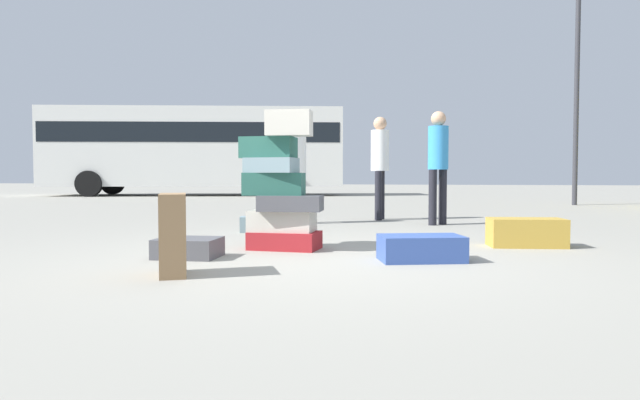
{
  "coord_description": "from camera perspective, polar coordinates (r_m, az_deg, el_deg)",
  "views": [
    {
      "loc": [
        0.99,
        -4.87,
        0.74
      ],
      "look_at": [
        -0.44,
        2.36,
        0.41
      ],
      "focal_mm": 31.46,
      "sensor_mm": 36.0,
      "label": 1
    }
  ],
  "objects": [
    {
      "name": "person_tourist_with_camera",
      "position": [
        8.59,
        -2.42,
        3.79
      ],
      "size": [
        0.3,
        0.34,
        1.56
      ],
      "rotation": [
        0.0,
        0.0,
        -1.64
      ],
      "color": "black",
      "rests_on": "ground"
    },
    {
      "name": "ground_plane",
      "position": [
        5.03,
        -0.32,
        -5.94
      ],
      "size": [
        80.0,
        80.0,
        0.0
      ],
      "primitive_type": "plane",
      "color": "gray"
    },
    {
      "name": "suitcase_tan_left_side",
      "position": [
        6.19,
        20.23,
        -3.12
      ],
      "size": [
        0.79,
        0.47,
        0.29
      ],
      "primitive_type": "cube",
      "rotation": [
        0.0,
        0.0,
        0.13
      ],
      "color": "#B28C33",
      "rests_on": "ground"
    },
    {
      "name": "person_bearded_onlooker",
      "position": [
        9.35,
        6.11,
        4.2
      ],
      "size": [
        0.3,
        0.34,
        1.7
      ],
      "rotation": [
        0.0,
        0.0,
        -1.68
      ],
      "color": "black",
      "rests_on": "ground"
    },
    {
      "name": "suitcase_navy_right_side",
      "position": [
        4.93,
        10.25,
        -4.84
      ],
      "size": [
        0.79,
        0.59,
        0.22
      ],
      "primitive_type": "cube",
      "rotation": [
        0.0,
        0.0,
        0.29
      ],
      "color": "#334F99",
      "rests_on": "ground"
    },
    {
      "name": "suitcase_tower",
      "position": [
        5.61,
        -4.05,
        0.91
      ],
      "size": [
        0.85,
        0.51,
        1.38
      ],
      "color": "maroon",
      "rests_on": "ground"
    },
    {
      "name": "lamp_post",
      "position": [
        15.57,
        24.71,
        13.23
      ],
      "size": [
        0.36,
        0.36,
        5.59
      ],
      "color": "#333338",
      "rests_on": "ground"
    },
    {
      "name": "person_passerby_in_red",
      "position": [
        8.53,
        11.92,
        4.27
      ],
      "size": [
        0.3,
        0.3,
        1.69
      ],
      "rotation": [
        0.0,
        0.0,
        -2.31
      ],
      "color": "black",
      "rests_on": "ground"
    },
    {
      "name": "parked_bus",
      "position": [
        21.22,
        -12.49,
        5.43
      ],
      "size": [
        10.93,
        4.94,
        3.15
      ],
      "rotation": [
        0.0,
        0.0,
        0.24
      ],
      "color": "silver",
      "rests_on": "ground"
    },
    {
      "name": "suitcase_brown_white_trunk",
      "position": [
        4.28,
        -14.72,
        -3.42
      ],
      "size": [
        0.34,
        0.45,
        0.61
      ],
      "primitive_type": "cube",
      "rotation": [
        0.0,
        0.0,
        0.43
      ],
      "color": "olive",
      "rests_on": "ground"
    },
    {
      "name": "suitcase_charcoal_upright_blue",
      "position": [
        5.2,
        -13.25,
        -4.76
      ],
      "size": [
        0.56,
        0.46,
        0.18
      ],
      "primitive_type": "cube",
      "rotation": [
        0.0,
        0.0,
        0.04
      ],
      "color": "#4C4C51",
      "rests_on": "ground"
    },
    {
      "name": "suitcase_slate_foreground_near",
      "position": [
        7.38,
        -5.25,
        -2.46
      ],
      "size": [
        0.79,
        0.47,
        0.2
      ],
      "primitive_type": "cube",
      "rotation": [
        0.0,
        0.0,
        0.27
      ],
      "color": "gray",
      "rests_on": "ground"
    }
  ]
}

